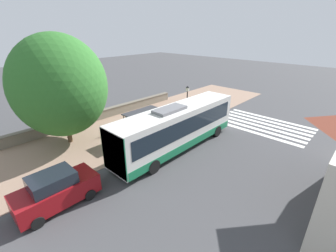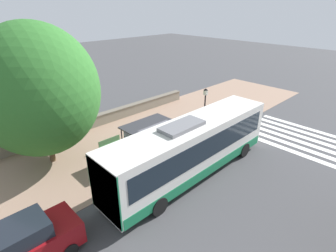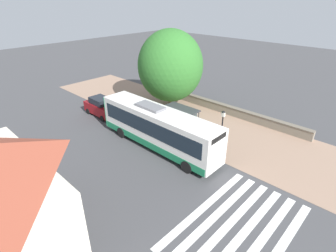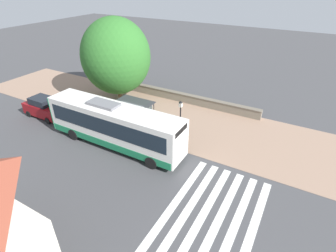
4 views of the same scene
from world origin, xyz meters
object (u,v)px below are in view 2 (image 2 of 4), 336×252
at_px(pedestrian, 215,130).
at_px(bench, 110,144).
at_px(bus, 192,147).
at_px(street_lamp_near, 205,109).
at_px(bus_shelter, 146,128).
at_px(shade_tree, 38,91).
at_px(parked_car_behind_bus, 23,246).

height_order(pedestrian, bench, pedestrian).
distance_m(bus, street_lamp_near, 5.35).
relative_size(bus_shelter, shade_tree, 0.39).
bearing_deg(parked_car_behind_bus, pedestrian, 94.51).
relative_size(bus_shelter, bench, 1.96).
height_order(bus_shelter, pedestrian, bus_shelter).
bearing_deg(parked_car_behind_bus, bus, 86.90).
bearing_deg(street_lamp_near, parked_car_behind_bus, -81.06).
height_order(bus_shelter, shade_tree, shade_tree).
xyz_separation_m(pedestrian, bench, (-4.43, -6.51, -0.47)).
xyz_separation_m(street_lamp_near, shade_tree, (-4.77, -10.11, 2.54)).
relative_size(bus_shelter, parked_car_behind_bus, 0.80).
bearing_deg(street_lamp_near, bus_shelter, -100.60).
distance_m(bus, shade_tree, 9.77).
relative_size(pedestrian, street_lamp_near, 0.41).
bearing_deg(street_lamp_near, shade_tree, -115.25).
height_order(bus, shade_tree, shade_tree).
distance_m(pedestrian, street_lamp_near, 1.79).
distance_m(bus_shelter, parked_car_behind_bus, 9.55).
bearing_deg(bench, street_lamp_near, 62.74).
xyz_separation_m(bus_shelter, parked_car_behind_bus, (3.15, -8.95, -1.09)).
height_order(shade_tree, parked_car_behind_bus, shade_tree).
height_order(pedestrian, parked_car_behind_bus, parked_car_behind_bus).
distance_m(bench, street_lamp_near, 7.52).
distance_m(bus, bench, 6.49).
xyz_separation_m(pedestrian, street_lamp_near, (-1.10, -0.05, 1.42)).
relative_size(bench, street_lamp_near, 0.44).
xyz_separation_m(bench, parked_car_behind_bus, (5.54, -7.54, 0.50)).
height_order(pedestrian, street_lamp_near, street_lamp_near).
distance_m(street_lamp_near, parked_car_behind_bus, 14.25).
distance_m(bench, shade_tree, 5.91).
height_order(bus_shelter, bench, bus_shelter).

